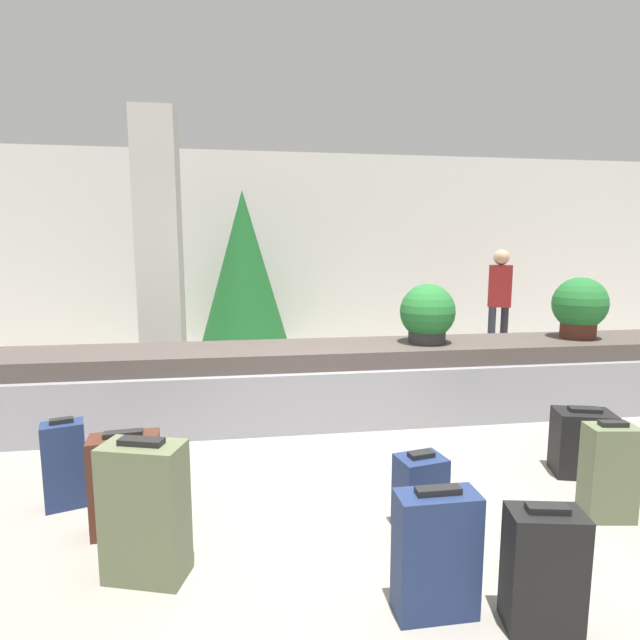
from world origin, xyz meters
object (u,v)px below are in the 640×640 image
pillar (160,252)px  traveler_0 (500,294)px  suitcase_5 (420,493)px  suitcase_0 (609,472)px  suitcase_4 (145,511)px  suitcase_3 (65,464)px  suitcase_6 (543,569)px  decorated_tree (244,270)px  suitcase_1 (126,483)px  potted_plant_1 (580,307)px  potted_plant_0 (427,314)px  suitcase_7 (582,443)px  suitcase_2 (436,553)px

pillar → traveler_0: 4.81m
suitcase_5 → pillar: bearing=108.5°
suitcase_0 → suitcase_5: size_ratio=1.29×
suitcase_4 → traveler_0: (4.24, 4.47, 0.61)m
suitcase_0 → suitcase_3: suitcase_0 is taller
suitcase_3 → suitcase_6: suitcase_3 is taller
suitcase_6 → decorated_tree: bearing=114.0°
suitcase_4 → decorated_tree: size_ratio=0.29×
suitcase_0 → suitcase_1: 2.89m
suitcase_1 → suitcase_3: (-0.45, 0.36, -0.01)m
pillar → potted_plant_1: size_ratio=5.02×
suitcase_4 → potted_plant_1: 4.62m
suitcase_0 → suitcase_6: suitcase_0 is taller
potted_plant_0 → traveler_0: 2.95m
suitcase_6 → potted_plant_1: potted_plant_1 is taller
suitcase_4 → suitcase_7: suitcase_4 is taller
suitcase_1 → suitcase_5: 1.71m
suitcase_0 → suitcase_4: suitcase_4 is taller
suitcase_2 → suitcase_6: (0.43, -0.15, -0.02)m
pillar → decorated_tree: (0.96, 1.35, -0.27)m
pillar → suitcase_1: 3.50m
suitcase_5 → potted_plant_1: bearing=29.3°
pillar → potted_plant_1: 4.68m
suitcase_6 → suitcase_7: (1.16, 1.33, -0.03)m
suitcase_1 → potted_plant_1: bearing=17.3°
suitcase_5 → decorated_tree: bearing=90.8°
pillar → suitcase_5: bearing=-60.6°
potted_plant_0 → decorated_tree: bearing=122.9°
suitcase_7 → potted_plant_1: potted_plant_1 is taller
suitcase_3 → suitcase_7: size_ratio=1.15×
potted_plant_0 → potted_plant_1: size_ratio=0.92×
suitcase_3 → suitcase_5: suitcase_3 is taller
pillar → suitcase_5: pillar is taller
suitcase_4 → suitcase_3: bearing=146.0°
suitcase_1 → suitcase_2: bearing=-37.2°
suitcase_1 → potted_plant_1: size_ratio=0.95×
suitcase_1 → suitcase_3: 0.58m
suitcase_5 → suitcase_7: size_ratio=0.95×
suitcase_1 → suitcase_6: 2.22m
pillar → suitcase_7: (3.39, -2.96, -1.36)m
suitcase_1 → suitcase_6: suitcase_1 is taller
pillar → suitcase_5: (1.96, -3.48, -1.37)m
suitcase_2 → traveler_0: (2.91, 4.93, 0.67)m
suitcase_4 → suitcase_5: 1.52m
suitcase_0 → suitcase_2: suitcase_0 is taller
pillar → potted_plant_0: pillar is taller
potted_plant_0 → suitcase_3: bearing=-153.8°
suitcase_2 → traveler_0: traveler_0 is taller
suitcase_2 → decorated_tree: bearing=98.8°
suitcase_0 → potted_plant_0: (-0.39, 2.10, 0.70)m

